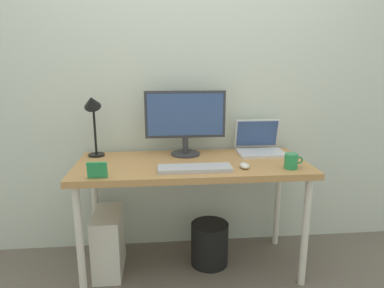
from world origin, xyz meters
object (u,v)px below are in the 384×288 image
at_px(desk_lamp, 93,112).
at_px(computer_tower, 109,242).
at_px(wastebasket, 210,244).
at_px(coffee_mug, 291,161).
at_px(keyboard, 195,168).
at_px(mouse, 244,166).
at_px(monitor, 185,119).
at_px(laptop, 259,145).
at_px(photo_frame, 97,170).
at_px(desk, 192,172).

bearing_deg(desk_lamp, computer_tower, -64.51).
bearing_deg(wastebasket, coffee_mug, -26.16).
bearing_deg(coffee_mug, keyboard, 178.23).
distance_m(mouse, computer_tower, 1.05).
relative_size(monitor, mouse, 6.08).
distance_m(laptop, photo_frame, 1.15).
height_order(desk_lamp, wastebasket, desk_lamp).
height_order(desk, desk_lamp, desk_lamp).
bearing_deg(coffee_mug, wastebasket, 153.84).
xyz_separation_m(keyboard, mouse, (0.30, 0.01, 0.01)).
relative_size(photo_frame, computer_tower, 0.26).
bearing_deg(photo_frame, desk_lamp, 101.29).
xyz_separation_m(keyboard, wastebasket, (0.12, 0.21, -0.62)).
xyz_separation_m(monitor, computer_tower, (-0.53, -0.17, -0.80)).
bearing_deg(wastebasket, desk_lamp, 169.03).
xyz_separation_m(desk_lamp, keyboard, (0.65, -0.36, -0.30)).
height_order(laptop, wastebasket, laptop).
distance_m(desk, mouse, 0.36).
bearing_deg(photo_frame, computer_tower, 91.91).
bearing_deg(photo_frame, laptop, 23.71).
height_order(desk, computer_tower, desk).
relative_size(desk, mouse, 16.47).
distance_m(monitor, coffee_mug, 0.75).
relative_size(laptop, keyboard, 0.73).
height_order(laptop, desk_lamp, desk_lamp).
bearing_deg(monitor, coffee_mug, -31.32).
distance_m(desk_lamp, wastebasket, 1.21).
xyz_separation_m(laptop, wastebasket, (-0.37, -0.16, -0.67)).
bearing_deg(coffee_mug, monitor, 148.68).
bearing_deg(desk, photo_frame, -154.34).
distance_m(keyboard, wastebasket, 0.67).
distance_m(desk, photo_frame, 0.62).
xyz_separation_m(monitor, photo_frame, (-0.52, -0.45, -0.21)).
distance_m(photo_frame, computer_tower, 0.66).
bearing_deg(desk, keyboard, -88.59).
height_order(laptop, mouse, laptop).
distance_m(mouse, coffee_mug, 0.28).
bearing_deg(laptop, desk, -158.51).
bearing_deg(coffee_mug, desk, 161.85).
relative_size(mouse, coffee_mug, 0.79).
height_order(computer_tower, wastebasket, computer_tower).
bearing_deg(desk_lamp, keyboard, -28.88).
distance_m(monitor, keyboard, 0.43).
relative_size(laptop, mouse, 3.56).
xyz_separation_m(desk, laptop, (0.50, 0.20, 0.13)).
bearing_deg(computer_tower, coffee_mug, -10.19).
xyz_separation_m(coffee_mug, computer_tower, (-1.15, 0.21, -0.59)).
distance_m(desk, desk_lamp, 0.77).
bearing_deg(keyboard, photo_frame, -170.68).
bearing_deg(keyboard, desk_lamp, 151.12).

